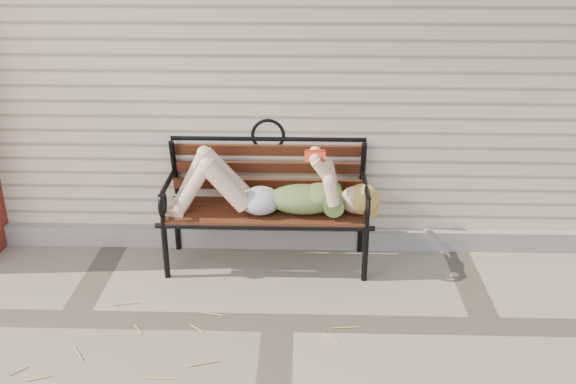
{
  "coord_description": "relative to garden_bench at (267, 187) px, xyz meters",
  "views": [
    {
      "loc": [
        0.15,
        -3.22,
        2.24
      ],
      "look_at": [
        0.04,
        0.64,
        0.58
      ],
      "focal_mm": 40.0,
      "sensor_mm": 36.0,
      "label": 1
    }
  ],
  "objects": [
    {
      "name": "house_wall",
      "position": [
        0.11,
        2.2,
        0.95
      ],
      "size": [
        8.0,
        4.0,
        3.0
      ],
      "primitive_type": "cube",
      "color": "beige",
      "rests_on": "ground"
    },
    {
      "name": "ground",
      "position": [
        0.11,
        -0.8,
        -0.55
      ],
      "size": [
        80.0,
        80.0,
        0.0
      ],
      "primitive_type": "plane",
      "color": "gray",
      "rests_on": "ground"
    },
    {
      "name": "garden_bench",
      "position": [
        0.0,
        0.0,
        0.0
      ],
      "size": [
        1.5,
        0.6,
        0.97
      ],
      "color": "black",
      "rests_on": "ground"
    },
    {
      "name": "reading_woman",
      "position": [
        0.01,
        -0.12,
        0.03
      ],
      "size": [
        1.42,
        0.32,
        0.45
      ],
      "color": "#093940",
      "rests_on": "ground"
    },
    {
      "name": "foundation_strip",
      "position": [
        0.11,
        0.17,
        -0.47
      ],
      "size": [
        8.0,
        0.1,
        0.15
      ],
      "primitive_type": "cube",
      "color": "gray",
      "rests_on": "ground"
    }
  ]
}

